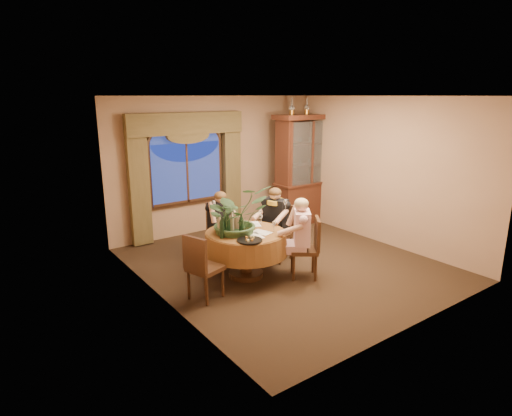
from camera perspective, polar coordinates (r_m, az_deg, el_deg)
floor at (r=7.43m, az=4.04°, el=-7.45°), size 5.00×5.00×0.00m
wall_back at (r=9.05m, az=-6.00°, el=5.77°), size 4.50×0.00×4.50m
wall_right at (r=8.62m, az=15.85°, el=4.84°), size 0.00×5.00×5.00m
ceiling at (r=6.88m, az=4.48°, el=14.68°), size 5.00×5.00×0.00m
window at (r=8.72m, az=-9.18°, el=4.66°), size 1.62×0.10×1.32m
arched_transom at (r=8.62m, az=-9.40°, el=9.76°), size 1.60×0.06×0.44m
drapery_left at (r=8.30m, az=-15.35°, el=2.95°), size 0.38×0.14×2.32m
drapery_right at (r=9.20m, az=-3.27°, el=4.59°), size 0.38×0.14×2.32m
swag_valance at (r=8.54m, az=-9.21°, el=11.07°), size 2.45×0.16×0.42m
dining_table at (r=6.80m, az=-1.37°, el=-6.16°), size 1.65×1.65×0.75m
china_cabinet at (r=9.63m, az=6.55°, el=5.12°), size 1.49×0.58×2.41m
oil_lamp_left at (r=9.21m, az=4.82°, el=13.34°), size 0.11×0.11×0.34m
oil_lamp_center at (r=9.49m, az=6.80°, el=13.33°), size 0.11×0.11×0.34m
oil_lamp_right at (r=9.78m, az=8.67°, el=13.31°), size 0.11×0.11×0.34m
chair_right at (r=6.79m, az=6.42°, el=-5.35°), size 0.59×0.59×0.96m
chair_back_right at (r=7.46m, az=2.89°, el=-3.41°), size 0.53×0.53×0.96m
chair_back at (r=7.61m, az=-4.57°, el=-3.07°), size 0.48×0.48×0.96m
chair_front_left at (r=6.10m, az=-6.78°, el=-7.75°), size 0.53×0.53×0.96m
person_pink at (r=6.73m, az=6.11°, el=-4.03°), size 0.62×0.63×1.30m
person_back at (r=7.43m, az=-4.77°, el=-2.40°), size 0.47×0.43×1.24m
person_scarf at (r=7.44m, az=2.58°, el=-2.11°), size 0.56×0.59×1.30m
stoneware_vase at (r=6.69m, az=-2.50°, el=-2.02°), size 0.13×0.13×0.25m
centerpiece_plant at (r=6.52m, az=-2.70°, el=2.08°), size 0.98×1.09×0.85m
olive_bowl at (r=6.64m, az=-1.02°, el=-3.03°), size 0.17×0.17×0.05m
cheese_platter at (r=6.25m, az=-0.84°, el=-4.33°), size 0.37×0.37×0.02m
wine_bottle_0 at (r=6.50m, az=-4.89°, el=-2.20°), size 0.07×0.07×0.33m
wine_bottle_1 at (r=6.64m, az=-4.12°, el=-1.83°), size 0.07×0.07×0.33m
wine_bottle_2 at (r=6.57m, az=-3.22°, el=-1.99°), size 0.07×0.07×0.33m
wine_bottle_3 at (r=6.48m, az=-1.97°, el=-2.21°), size 0.07×0.07×0.33m
wine_bottle_4 at (r=6.35m, az=-4.58°, el=-2.59°), size 0.07×0.07×0.33m
wine_bottle_5 at (r=6.48m, az=-3.73°, el=-2.23°), size 0.07×0.07×0.33m
tasting_paper_0 at (r=6.63m, az=0.73°, el=-3.25°), size 0.29×0.35×0.00m
tasting_paper_1 at (r=7.04m, az=-0.34°, el=-2.17°), size 0.31×0.36×0.00m
tasting_paper_2 at (r=6.46m, az=-0.20°, el=-3.76°), size 0.25×0.33×0.00m
wine_glass_person_pink at (r=6.65m, az=2.41°, el=-2.45°), size 0.07×0.07×0.18m
wine_glass_person_back at (r=7.02m, az=-3.26°, el=-1.52°), size 0.07×0.07×0.18m
wine_glass_person_scarf at (r=7.00m, az=0.66°, el=-1.53°), size 0.07×0.07×0.18m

